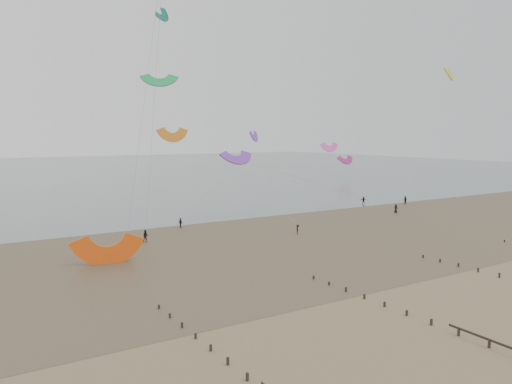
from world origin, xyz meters
The scene contains 5 objects.
ground centered at (0.00, 0.00, 0.00)m, with size 500.00×500.00×0.00m, color brown.
sea_and_shore centered at (-4.08, 34.40, 0.01)m, with size 500.00×665.00×0.03m.
kitesurfers centered at (19.42, 43.97, 0.87)m, with size 104.96×24.39×1.88m.
grounded_kite centered at (-13.47, 30.69, 0.00)m, with size 7.40×3.88×5.64m, color #F6540F, non-canonical shape.
kites_airborne centered at (-7.31, 90.01, 19.51)m, with size 262.05×114.32×41.64m.
Camera 1 is at (-29.76, -30.20, 15.91)m, focal length 35.00 mm.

